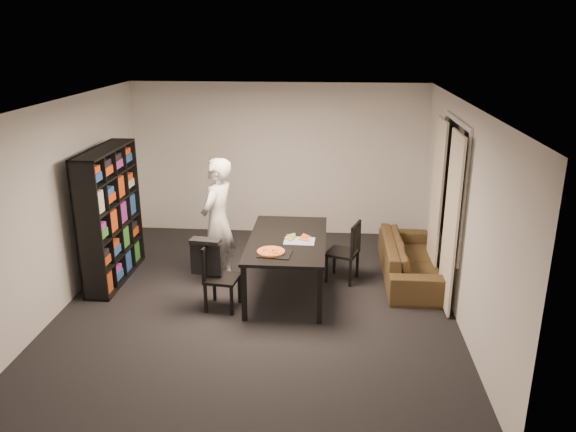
# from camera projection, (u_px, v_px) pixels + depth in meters

# --- Properties ---
(room) EXTENTS (5.01, 5.51, 2.61)m
(room) POSITION_uv_depth(u_px,v_px,m) (257.00, 209.00, 6.99)
(room) COLOR black
(room) RESTS_ON ground
(window_pane) EXTENTS (0.02, 1.40, 1.60)m
(window_pane) POSITION_uv_depth(u_px,v_px,m) (452.00, 185.00, 7.31)
(window_pane) COLOR black
(window_pane) RESTS_ON room
(window_frame) EXTENTS (0.03, 1.52, 1.72)m
(window_frame) POSITION_uv_depth(u_px,v_px,m) (452.00, 185.00, 7.31)
(window_frame) COLOR white
(window_frame) RESTS_ON room
(curtain_left) EXTENTS (0.03, 0.70, 2.25)m
(curtain_left) POSITION_uv_depth(u_px,v_px,m) (451.00, 223.00, 6.93)
(curtain_left) COLOR beige
(curtain_left) RESTS_ON room
(curtain_right) EXTENTS (0.03, 0.70, 2.25)m
(curtain_right) POSITION_uv_depth(u_px,v_px,m) (436.00, 199.00, 7.92)
(curtain_right) COLOR beige
(curtain_right) RESTS_ON room
(bookshelf) EXTENTS (0.35, 1.50, 1.90)m
(bookshelf) POSITION_uv_depth(u_px,v_px,m) (110.00, 216.00, 7.83)
(bookshelf) COLOR black
(bookshelf) RESTS_ON room
(dining_table) EXTENTS (1.02, 1.84, 0.77)m
(dining_table) POSITION_uv_depth(u_px,v_px,m) (287.00, 243.00, 7.52)
(dining_table) COLOR black
(dining_table) RESTS_ON room
(chair_left) EXTENTS (0.45, 0.45, 0.86)m
(chair_left) POSITION_uv_depth(u_px,v_px,m) (216.00, 272.00, 7.13)
(chair_left) COLOR black
(chair_left) RESTS_ON room
(chair_right) EXTENTS (0.52, 0.52, 0.88)m
(chair_right) POSITION_uv_depth(u_px,v_px,m) (348.00, 248.00, 7.89)
(chair_right) COLOR black
(chair_right) RESTS_ON room
(draped_jacket) EXTENTS (0.41, 0.21, 0.48)m
(draped_jacket) POSITION_uv_depth(u_px,v_px,m) (206.00, 255.00, 7.08)
(draped_jacket) COLOR black
(draped_jacket) RESTS_ON chair_left
(person) EXTENTS (0.60, 0.75, 1.79)m
(person) POSITION_uv_depth(u_px,v_px,m) (218.00, 221.00, 7.77)
(person) COLOR silver
(person) RESTS_ON room
(baking_tray) EXTENTS (0.44, 0.37, 0.01)m
(baking_tray) POSITION_uv_depth(u_px,v_px,m) (275.00, 254.00, 6.97)
(baking_tray) COLOR black
(baking_tray) RESTS_ON dining_table
(pepperoni_pizza) EXTENTS (0.35, 0.35, 0.03)m
(pepperoni_pizza) POSITION_uv_depth(u_px,v_px,m) (271.00, 252.00, 6.98)
(pepperoni_pizza) COLOR #AE6332
(pepperoni_pizza) RESTS_ON dining_table
(kitchen_towel) EXTENTS (0.41, 0.31, 0.01)m
(kitchen_towel) POSITION_uv_depth(u_px,v_px,m) (299.00, 241.00, 7.39)
(kitchen_towel) COLOR silver
(kitchen_towel) RESTS_ON dining_table
(pizza_slices) EXTENTS (0.39, 0.33, 0.01)m
(pizza_slices) POSITION_uv_depth(u_px,v_px,m) (298.00, 237.00, 7.49)
(pizza_slices) COLOR gold
(pizza_slices) RESTS_ON dining_table
(sofa) EXTENTS (0.77, 1.96, 0.57)m
(sofa) POSITION_uv_depth(u_px,v_px,m) (411.00, 259.00, 8.05)
(sofa) COLOR #3F2F19
(sofa) RESTS_ON room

